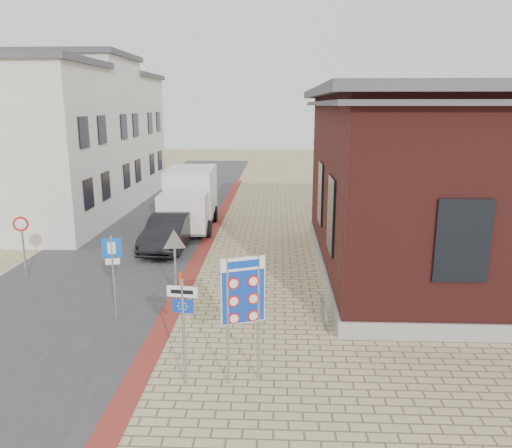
% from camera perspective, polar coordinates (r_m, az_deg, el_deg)
% --- Properties ---
extents(ground, '(120.00, 120.00, 0.00)m').
position_cam_1_polar(ground, '(13.18, -3.30, -14.62)').
color(ground, tan).
rests_on(ground, ground).
extents(road_strip, '(7.00, 60.00, 0.02)m').
position_cam_1_polar(road_strip, '(28.09, -11.50, 0.46)').
color(road_strip, '#38383A').
rests_on(road_strip, ground).
extents(curb_strip, '(0.60, 40.00, 0.02)m').
position_cam_1_polar(curb_strip, '(22.66, -5.86, -2.45)').
color(curb_strip, maroon).
rests_on(curb_strip, ground).
extents(brick_building, '(13.00, 13.00, 6.80)m').
position_cam_1_polar(brick_building, '(20.30, 24.97, 4.53)').
color(brick_building, gray).
rests_on(brick_building, ground).
extents(townhouse_near, '(7.40, 6.40, 8.30)m').
position_cam_1_polar(townhouse_near, '(26.62, -25.17, 7.83)').
color(townhouse_near, silver).
rests_on(townhouse_near, ground).
extents(townhouse_mid, '(7.40, 6.40, 9.10)m').
position_cam_1_polar(townhouse_mid, '(32.03, -20.32, 9.72)').
color(townhouse_mid, silver).
rests_on(townhouse_mid, ground).
extents(townhouse_far, '(7.40, 6.40, 8.30)m').
position_cam_1_polar(townhouse_far, '(37.66, -16.78, 9.81)').
color(townhouse_far, silver).
rests_on(townhouse_far, ground).
extents(bike_rack, '(0.08, 1.80, 0.60)m').
position_cam_1_polar(bike_rack, '(15.06, 7.77, -9.89)').
color(bike_rack, slate).
rests_on(bike_rack, ground).
extents(sedan, '(1.86, 4.69, 1.52)m').
position_cam_1_polar(sedan, '(22.31, -9.89, -0.85)').
color(sedan, black).
rests_on(sedan, ground).
extents(box_truck, '(2.62, 5.84, 3.02)m').
position_cam_1_polar(box_truck, '(25.62, -7.59, 2.91)').
color(box_truck, slate).
rests_on(box_truck, ground).
extents(border_sign, '(0.96, 0.42, 2.98)m').
position_cam_1_polar(border_sign, '(11.11, -1.49, -7.91)').
color(border_sign, gray).
rests_on(border_sign, ground).
extents(essen_sign, '(0.69, 0.11, 2.54)m').
position_cam_1_polar(essen_sign, '(11.21, -8.33, -10.39)').
color(essen_sign, gray).
rests_on(essen_sign, ground).
extents(parking_sign, '(0.56, 0.17, 2.56)m').
position_cam_1_polar(parking_sign, '(15.03, -16.06, -4.29)').
color(parking_sign, gray).
rests_on(parking_sign, ground).
extents(yield_sign, '(0.82, 0.22, 2.34)m').
position_cam_1_polar(yield_sign, '(16.03, -9.29, -2.74)').
color(yield_sign, gray).
rests_on(yield_sign, ground).
extents(speed_sign, '(0.53, 0.17, 2.29)m').
position_cam_1_polar(speed_sign, '(20.00, -25.14, -1.36)').
color(speed_sign, gray).
rests_on(speed_sign, ground).
extents(bollard, '(0.12, 0.12, 1.05)m').
position_cam_1_polar(bollard, '(16.13, -8.61, -7.28)').
color(bollard, '#FE390D').
rests_on(bollard, ground).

